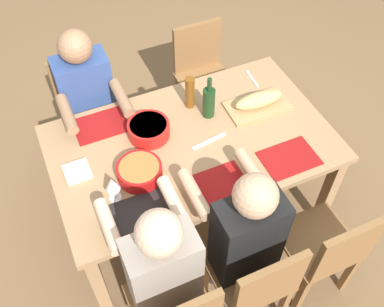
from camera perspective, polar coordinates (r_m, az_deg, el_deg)
ground_plane at (r=3.21m, az=-0.00°, el=-7.17°), size 8.00×8.00×0.00m
dining_table at (r=2.67m, az=-0.00°, el=0.38°), size 1.66×1.01×0.74m
chair_near_center at (r=2.45m, az=8.23°, el=-16.00°), size 0.40×0.40×0.85m
diner_near_center at (r=2.32m, az=6.58°, el=-10.14°), size 0.41×0.53×1.20m
diner_near_left at (r=2.23m, az=-4.08°, el=-14.35°), size 0.41×0.53×1.20m
chair_near_right at (r=2.61m, az=17.09°, el=-11.73°), size 0.40×0.40×0.85m
chair_far_left at (r=3.28m, az=-13.35°, el=6.05°), size 0.40×0.40×0.85m
diner_far_left at (r=3.00m, az=-13.16°, el=6.76°), size 0.41×0.53×1.20m
chair_far_right at (r=3.47m, az=1.32°, el=10.50°), size 0.40×0.40×0.85m
serving_bowl_pasta at (r=2.62m, az=-5.62°, el=3.18°), size 0.25×0.25×0.09m
serving_bowl_fruit at (r=2.43m, az=-6.79°, el=-2.26°), size 0.25×0.25×0.09m
cutting_board at (r=2.83m, az=8.46°, el=6.07°), size 0.40×0.23×0.02m
bread_loaf at (r=2.80m, az=8.59°, el=6.87°), size 0.32×0.12×0.09m
wine_bottle at (r=2.69m, az=2.18°, el=6.68°), size 0.08×0.08×0.29m
beer_bottle at (r=2.75m, az=-0.27°, el=7.88°), size 0.06×0.06×0.22m
wine_glass at (r=2.31m, az=-10.24°, el=-4.00°), size 0.08×0.08×0.17m
placemat_near_center at (r=2.42m, az=3.34°, el=-4.03°), size 0.32×0.23×0.01m
placemat_near_left at (r=2.33m, az=-6.85°, el=-7.73°), size 0.32×0.23×0.01m
placemat_near_right at (r=2.59m, az=12.41°, el=-0.59°), size 0.32×0.23×0.01m
placemat_far_left at (r=2.75m, az=-11.68°, el=3.58°), size 0.32×0.23×0.01m
fork_far_right at (r=3.03m, az=7.75°, el=9.55°), size 0.03×0.17×0.01m
carving_knife at (r=2.61m, az=2.24°, el=1.61°), size 0.23×0.06×0.01m
napkin_stack at (r=2.54m, az=-14.58°, el=-2.26°), size 0.14×0.14×0.02m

